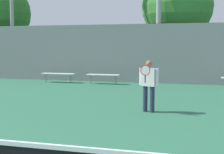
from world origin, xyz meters
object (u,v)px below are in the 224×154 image
(tennis_player, at_px, (149,83))
(bench_adjacent_court, at_px, (58,74))
(tree_green_broad, at_px, (177,6))
(bench_courtside_far, at_px, (103,75))

(tennis_player, distance_m, bench_adjacent_court, 8.40)
(tree_green_broad, bearing_deg, bench_adjacent_court, -149.36)
(bench_adjacent_court, bearing_deg, tree_green_broad, 30.64)
(tennis_player, distance_m, bench_courtside_far, 6.95)
(bench_adjacent_court, relative_size, tree_green_broad, 0.29)
(bench_courtside_far, xyz_separation_m, tree_green_broad, (3.49, 3.56, 3.81))
(tennis_player, height_order, bench_courtside_far, tennis_player)
(tree_green_broad, bearing_deg, tennis_player, -91.77)
(tennis_player, distance_m, tree_green_broad, 10.29)
(tennis_player, height_order, bench_adjacent_court, tennis_player)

